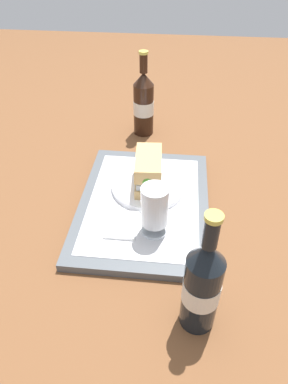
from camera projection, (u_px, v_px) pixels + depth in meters
ground_plane at (144, 207)px, 0.89m from camera, size 3.00×3.00×0.00m
tray at (144, 204)px, 0.89m from camera, size 0.44×0.32×0.02m
placemat at (144, 201)px, 0.88m from camera, size 0.38×0.27×0.00m
plate at (148, 186)px, 0.92m from camera, size 0.19×0.19×0.01m
sandwich at (148, 171)px, 0.88m from camera, size 0.14×0.07×0.08m
beer_glass at (155, 209)px, 0.76m from camera, size 0.06×0.06×0.12m
napkin_folded at (122, 225)px, 0.81m from camera, size 0.09×0.07×0.01m
beer_bottle at (202, 285)px, 0.59m from camera, size 0.07×0.07×0.27m
second_bottle at (144, 103)px, 1.12m from camera, size 0.07×0.07×0.27m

